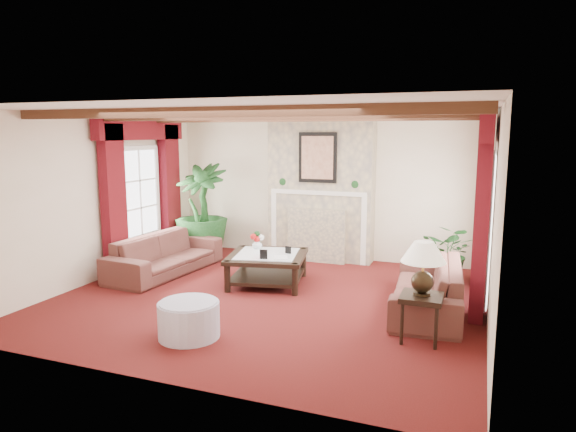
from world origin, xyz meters
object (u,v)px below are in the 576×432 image
at_px(ottoman, 189,320).
at_px(potted_palm, 202,230).
at_px(coffee_table, 267,269).
at_px(side_table, 421,318).
at_px(sofa_right, 428,278).
at_px(sofa_left, 165,248).

bearing_deg(ottoman, potted_palm, 117.99).
height_order(potted_palm, coffee_table, potted_palm).
bearing_deg(potted_palm, side_table, -31.84).
relative_size(sofa_right, ottoman, 3.12).
distance_m(sofa_left, side_table, 4.69).
xyz_separation_m(sofa_left, coffee_table, (1.90, 0.04, -0.20)).
bearing_deg(coffee_table, ottoman, -102.64).
distance_m(potted_palm, ottoman, 4.18).
height_order(sofa_right, potted_palm, potted_palm).
relative_size(potted_palm, coffee_table, 1.59).
distance_m(potted_palm, coffee_table, 2.41).
height_order(coffee_table, side_table, side_table).
distance_m(sofa_left, coffee_table, 1.91).
bearing_deg(sofa_right, ottoman, -55.82).
distance_m(sofa_left, potted_palm, 1.39).
relative_size(sofa_left, sofa_right, 1.01).
relative_size(potted_palm, ottoman, 2.59).
height_order(sofa_left, sofa_right, sofa_left).
bearing_deg(ottoman, coffee_table, 89.55).
distance_m(side_table, ottoman, 2.72).
xyz_separation_m(sofa_right, potted_palm, (-4.49, 1.66, 0.07)).
relative_size(sofa_right, coffee_table, 1.91).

